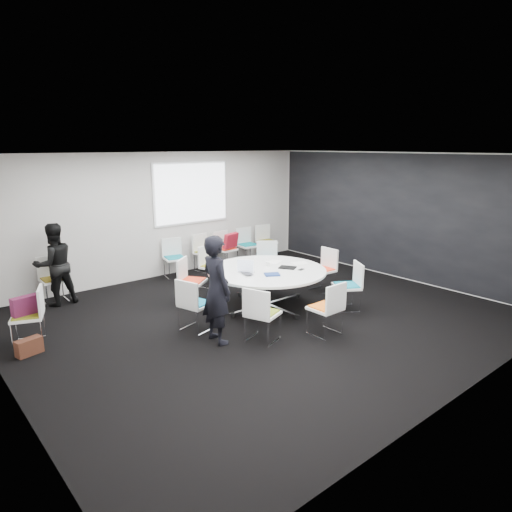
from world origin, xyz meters
TOP-DOWN VIEW (x-y plane):
  - room_shell at (0.09, 0.00)m, footprint 8.08×7.08m
  - conference_table at (0.40, 0.33)m, footprint 2.17×2.17m
  - projection_screen at (0.80, 3.46)m, footprint 1.90×0.03m
  - chair_ring_a at (1.92, 0.33)m, footprint 0.47×0.48m
  - chair_ring_b at (1.50, 1.56)m, footprint 0.64×0.64m
  - chair_ring_c at (0.35, 2.00)m, footprint 0.58×0.57m
  - chair_ring_d at (-0.56, 1.36)m, footprint 0.64×0.63m
  - chair_ring_e at (-1.21, 0.25)m, footprint 0.56×0.57m
  - chair_ring_f at (-0.66, -0.77)m, footprint 0.58×0.59m
  - chair_ring_g at (0.28, -1.23)m, footprint 0.47×0.45m
  - chair_ring_h at (1.44, -0.71)m, footprint 0.62×0.63m
  - chair_back_a at (0.10, 3.17)m, footprint 0.55×0.54m
  - chair_back_b at (0.94, 3.17)m, footprint 0.53×0.52m
  - chair_back_c at (1.54, 3.17)m, footprint 0.49×0.48m
  - chair_back_d at (2.23, 3.16)m, footprint 0.50×0.49m
  - chair_back_e at (2.88, 3.17)m, footprint 0.52×0.51m
  - chair_spare_left at (-3.42, 1.42)m, footprint 0.58×0.59m
  - chair_person_back at (-2.53, 3.17)m, footprint 0.47×0.45m
  - person_main at (-1.19, -0.33)m, footprint 0.43×0.63m
  - person_back at (-2.53, 3.00)m, footprint 0.79×0.64m
  - laptop at (-0.03, 0.33)m, footprint 0.31×0.40m
  - laptop_lid at (-0.05, 0.39)m, footprint 0.18×0.26m
  - notebook_black at (0.76, 0.15)m, footprint 0.34×0.37m
  - tablet_folio at (0.22, -0.02)m, footprint 0.33×0.31m
  - papers_right at (0.88, 0.65)m, footprint 0.36×0.32m
  - papers_front at (1.19, 0.26)m, footprint 0.35×0.30m
  - cup at (0.57, 0.50)m, footprint 0.08×0.08m
  - phone at (0.87, -0.09)m, footprint 0.15×0.10m
  - maroon_bag at (-3.43, 1.42)m, footprint 0.42×0.21m
  - brown_bag at (-3.54, 1.04)m, footprint 0.39×0.24m
  - red_jacket at (1.54, 2.94)m, footprint 0.47×0.27m

SIDE VIEW (x-z plane):
  - brown_bag at x=-3.54m, z-range 0.00..0.24m
  - chair_ring_a at x=1.92m, z-range -0.16..0.72m
  - chair_ring_b at x=1.50m, z-range -0.16..0.72m
  - chair_ring_c at x=0.35m, z-range -0.16..0.72m
  - chair_ring_d at x=-0.56m, z-range -0.16..0.72m
  - chair_ring_e at x=-1.21m, z-range -0.16..0.72m
  - chair_ring_f at x=-0.66m, z-range -0.16..0.72m
  - chair_ring_g at x=0.28m, z-range -0.16..0.72m
  - chair_ring_h at x=1.44m, z-range -0.16..0.72m
  - chair_back_a at x=0.10m, z-range -0.16..0.72m
  - chair_back_b at x=0.94m, z-range -0.16..0.72m
  - chair_back_c at x=1.54m, z-range -0.16..0.72m
  - chair_back_d at x=2.23m, z-range -0.16..0.72m
  - chair_back_e at x=2.88m, z-range -0.16..0.72m
  - chair_spare_left at x=-3.42m, z-range -0.16..0.72m
  - chair_person_back at x=-2.53m, z-range -0.16..0.72m
  - conference_table at x=0.40m, z-range 0.17..0.90m
  - maroon_bag at x=-3.43m, z-range 0.48..0.76m
  - red_jacket at x=1.54m, z-range 0.52..0.88m
  - papers_right at x=0.88m, z-range 0.73..0.73m
  - papers_front at x=1.19m, z-range 0.73..0.73m
  - phone at x=0.87m, z-range 0.73..0.74m
  - notebook_black at x=0.76m, z-range 0.73..0.75m
  - tablet_folio at x=0.22m, z-range 0.73..0.76m
  - laptop at x=-0.03m, z-range 0.73..0.76m
  - cup at x=0.57m, z-range 0.73..0.82m
  - person_back at x=-2.53m, z-range 0.00..1.56m
  - person_main at x=-1.19m, z-range 0.00..1.67m
  - laptop_lid at x=-0.05m, z-range 0.75..0.97m
  - room_shell at x=0.09m, z-range -0.04..2.84m
  - projection_screen at x=0.80m, z-range 1.17..2.53m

